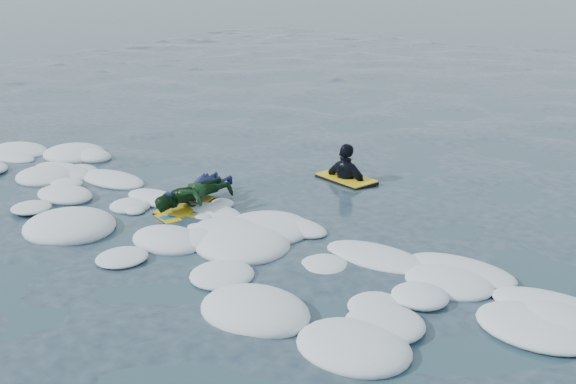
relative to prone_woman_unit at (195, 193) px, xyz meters
The scene contains 5 objects.
ground 1.72m from the prone_woman_unit, 68.45° to the right, with size 120.00×120.00×0.00m, color #19303E.
foam_band 0.86m from the prone_woman_unit, 41.48° to the right, with size 12.00×3.10×0.30m, color white, non-canonical shape.
prone_woman_unit is the anchor object (origin of this frame).
prone_child_unit 0.39m from the prone_woman_unit, 50.13° to the right, with size 0.87×1.27×0.45m.
waiting_rider_unit 2.59m from the prone_woman_unit, 61.47° to the left, with size 1.09×0.77×1.48m.
Camera 1 is at (6.47, -5.73, 3.71)m, focal length 45.00 mm.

